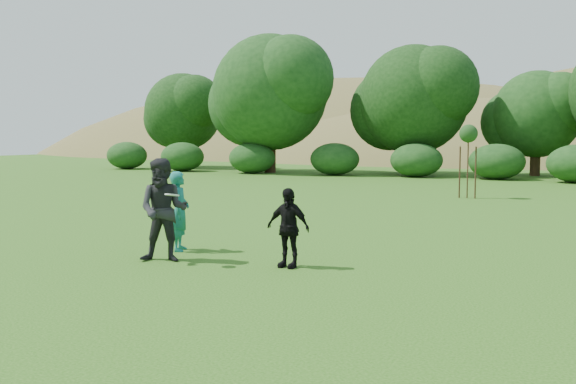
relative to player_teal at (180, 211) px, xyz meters
name	(u,v)px	position (x,y,z in m)	size (l,w,h in m)	color
ground	(220,261)	(1.35, -0.58, -0.83)	(120.00, 120.00, 0.00)	#19470C
player_teal	(180,211)	(0.00, 0.00, 0.00)	(0.61, 0.40, 1.67)	#186D63
player_grey	(164,210)	(0.42, -1.09, 0.16)	(0.96, 0.75, 1.98)	#232326
player_black	(288,228)	(2.79, -0.54, -0.10)	(0.86, 0.36, 1.47)	black
frisbee	(172,195)	(0.81, -1.36, 0.49)	(0.27, 0.27, 0.07)	white
sapling	(468,136)	(3.29, 14.30, 1.58)	(0.70, 0.70, 2.85)	#3B2517
hillside	(528,259)	(0.79, 67.87, -12.81)	(150.00, 72.00, 52.00)	olive
tree_row	(538,92)	(4.58, 28.10, 4.04)	(53.92, 10.38, 9.62)	#3A2616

